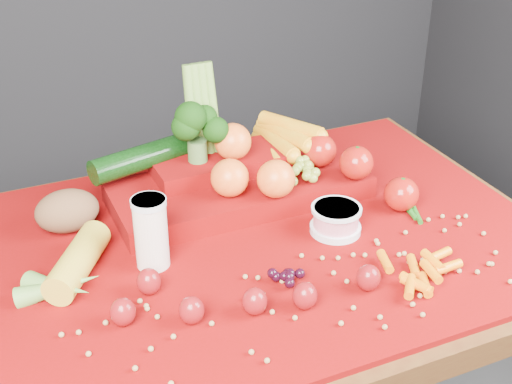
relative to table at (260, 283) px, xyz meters
name	(u,v)px	position (x,y,z in m)	size (l,w,h in m)	color
table	(260,283)	(0.00, 0.00, 0.00)	(1.10, 0.80, 0.75)	#391B0D
red_cloth	(260,240)	(0.00, 0.00, 0.10)	(1.05, 0.75, 0.01)	#660306
milk_glass	(151,230)	(-0.21, 0.00, 0.18)	(0.06, 0.06, 0.13)	silver
yogurt_bowl	(336,219)	(0.14, -0.04, 0.14)	(0.10, 0.10, 0.05)	silver
strawberry_scatter	(233,295)	(-0.13, -0.17, 0.13)	(0.44, 0.18, 0.05)	maroon
dark_grape_cluster	(287,277)	(-0.02, -0.15, 0.12)	(0.06, 0.05, 0.03)	black
soybean_scatter	(310,295)	(0.00, -0.20, 0.11)	(0.84, 0.24, 0.01)	#A27E46
corn_ear	(65,279)	(-0.37, -0.01, 0.13)	(0.25, 0.27, 0.06)	gold
potato	(67,211)	(-0.32, 0.17, 0.15)	(0.12, 0.09, 0.08)	brown
baby_carrot_pile	(423,269)	(0.20, -0.23, 0.12)	(0.17, 0.17, 0.03)	orange
green_bean_pile	(408,202)	(0.33, -0.01, 0.11)	(0.14, 0.12, 0.01)	#185C15
produce_mound	(244,171)	(0.03, 0.16, 0.17)	(0.60, 0.36, 0.27)	#660306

